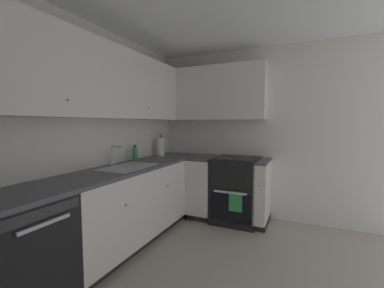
# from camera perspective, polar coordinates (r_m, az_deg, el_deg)

# --- Properties ---
(wall_back) EXTENTS (3.98, 0.05, 2.46)m
(wall_back) POSITION_cam_1_polar(r_m,az_deg,el_deg) (2.81, -25.90, 1.00)
(wall_back) COLOR silver
(wall_back) RESTS_ON ground_plane
(wall_right) EXTENTS (0.05, 3.30, 2.46)m
(wall_right) POSITION_cam_1_polar(r_m,az_deg,el_deg) (3.80, 16.27, 2.14)
(wall_right) COLOR silver
(wall_right) RESTS_ON ground_plane
(dishwasher) EXTENTS (0.60, 0.63, 0.86)m
(dishwasher) POSITION_cam_1_polar(r_m,az_deg,el_deg) (2.31, -34.89, -20.62)
(dishwasher) COLOR black
(dishwasher) RESTS_ON ground_plane
(lower_cabinets_back) EXTENTS (1.79, 0.62, 0.86)m
(lower_cabinets_back) POSITION_cam_1_polar(r_m,az_deg,el_deg) (3.05, -14.63, -13.69)
(lower_cabinets_back) COLOR silver
(lower_cabinets_back) RESTS_ON ground_plane
(countertop_back) EXTENTS (2.99, 0.60, 0.03)m
(countertop_back) POSITION_cam_1_polar(r_m,az_deg,el_deg) (2.93, -14.80, -5.43)
(countertop_back) COLOR #4C4C51
(countertop_back) RESTS_ON lower_cabinets_back
(lower_cabinets_right) EXTENTS (0.62, 1.11, 0.86)m
(lower_cabinets_right) POSITION_cam_1_polar(r_m,az_deg,el_deg) (3.73, 6.49, -10.13)
(lower_cabinets_right) COLOR silver
(lower_cabinets_right) RESTS_ON ground_plane
(countertop_right) EXTENTS (0.60, 1.11, 0.03)m
(countertop_right) POSITION_cam_1_polar(r_m,az_deg,el_deg) (3.64, 6.54, -3.35)
(countertop_right) COLOR #4C4C51
(countertop_right) RESTS_ON lower_cabinets_right
(oven_range) EXTENTS (0.68, 0.62, 1.05)m
(oven_range) POSITION_cam_1_polar(r_m,az_deg,el_deg) (3.68, 10.09, -10.05)
(oven_range) COLOR black
(oven_range) RESTS_ON ground_plane
(upper_cabinets_back) EXTENTS (2.67, 0.34, 0.78)m
(upper_cabinets_back) POSITION_cam_1_polar(r_m,az_deg,el_deg) (2.90, -19.47, 13.22)
(upper_cabinets_back) COLOR silver
(upper_cabinets_right) EXTENTS (0.32, 1.63, 0.78)m
(upper_cabinets_right) POSITION_cam_1_polar(r_m,az_deg,el_deg) (3.83, 4.15, 11.33)
(upper_cabinets_right) COLOR silver
(sink) EXTENTS (0.65, 0.40, 0.10)m
(sink) POSITION_cam_1_polar(r_m,az_deg,el_deg) (2.92, -14.31, -5.91)
(sink) COLOR #B7B7BC
(sink) RESTS_ON countertop_back
(faucet) EXTENTS (0.07, 0.16, 0.24)m
(faucet) POSITION_cam_1_polar(r_m,az_deg,el_deg) (3.03, -17.42, -2.13)
(faucet) COLOR silver
(faucet) RESTS_ON countertop_back
(soap_bottle) EXTENTS (0.07, 0.07, 0.21)m
(soap_bottle) POSITION_cam_1_polar(r_m,az_deg,el_deg) (3.35, -12.82, -2.21)
(soap_bottle) COLOR #338C4C
(soap_bottle) RESTS_ON countertop_back
(paper_towel_roll) EXTENTS (0.11, 0.11, 0.33)m
(paper_towel_roll) POSITION_cam_1_polar(r_m,az_deg,el_deg) (3.83, -7.13, -0.61)
(paper_towel_roll) COLOR white
(paper_towel_roll) RESTS_ON countertop_back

